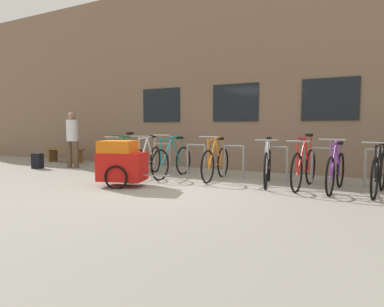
{
  "coord_description": "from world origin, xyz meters",
  "views": [
    {
      "loc": [
        3.19,
        -5.49,
        1.19
      ],
      "look_at": [
        -0.51,
        1.6,
        0.56
      ],
      "focal_mm": 31.16,
      "sensor_mm": 36.0,
      "label": 1
    }
  ],
  "objects_px": {
    "person_by_bench": "(72,136)",
    "bicycle_red": "(304,167)",
    "bicycle_green": "(123,158)",
    "bike_trailer": "(122,162)",
    "bicycle_orange": "(216,162)",
    "bicycle_white": "(148,159)",
    "bicycle_teal": "(172,161)",
    "bicycle_silver": "(268,166)",
    "bicycle_black": "(379,173)",
    "bicycle_purple": "(336,171)",
    "wooden_bench": "(65,152)",
    "backpack": "(38,161)"
  },
  "relations": [
    {
      "from": "person_by_bench",
      "to": "bicycle_red",
      "type": "bearing_deg",
      "value": -2.09
    },
    {
      "from": "bicycle_green",
      "to": "bike_trailer",
      "type": "height_order",
      "value": "bicycle_green"
    },
    {
      "from": "bicycle_orange",
      "to": "bicycle_red",
      "type": "relative_size",
      "value": 0.95
    },
    {
      "from": "bicycle_red",
      "to": "bicycle_green",
      "type": "xyz_separation_m",
      "value": [
        -4.56,
        0.06,
        -0.02
      ]
    },
    {
      "from": "bicycle_white",
      "to": "bicycle_green",
      "type": "relative_size",
      "value": 1.04
    },
    {
      "from": "bicycle_white",
      "to": "bicycle_teal",
      "type": "distance_m",
      "value": 0.73
    },
    {
      "from": "bicycle_silver",
      "to": "bicycle_teal",
      "type": "distance_m",
      "value": 2.3
    },
    {
      "from": "bicycle_black",
      "to": "bicycle_green",
      "type": "xyz_separation_m",
      "value": [
        -5.85,
        0.16,
        -0.01
      ]
    },
    {
      "from": "bicycle_red",
      "to": "bicycle_black",
      "type": "xyz_separation_m",
      "value": [
        1.29,
        -0.09,
        -0.01
      ]
    },
    {
      "from": "bicycle_red",
      "to": "bicycle_teal",
      "type": "height_order",
      "value": "bicycle_red"
    },
    {
      "from": "bicycle_red",
      "to": "bicycle_black",
      "type": "height_order",
      "value": "bicycle_red"
    },
    {
      "from": "bicycle_red",
      "to": "bicycle_purple",
      "type": "relative_size",
      "value": 1.04
    },
    {
      "from": "bicycle_purple",
      "to": "wooden_bench",
      "type": "bearing_deg",
      "value": 171.67
    },
    {
      "from": "bicycle_green",
      "to": "bicycle_teal",
      "type": "height_order",
      "value": "bicycle_green"
    },
    {
      "from": "backpack",
      "to": "bicycle_silver",
      "type": "bearing_deg",
      "value": -8.53
    },
    {
      "from": "bicycle_purple",
      "to": "backpack",
      "type": "height_order",
      "value": "bicycle_purple"
    },
    {
      "from": "bicycle_black",
      "to": "wooden_bench",
      "type": "height_order",
      "value": "bicycle_black"
    },
    {
      "from": "bicycle_teal",
      "to": "person_by_bench",
      "type": "height_order",
      "value": "person_by_bench"
    },
    {
      "from": "wooden_bench",
      "to": "bicycle_black",
      "type": "bearing_deg",
      "value": -7.79
    },
    {
      "from": "bicycle_silver",
      "to": "bicycle_teal",
      "type": "height_order",
      "value": "bicycle_teal"
    },
    {
      "from": "bicycle_purple",
      "to": "backpack",
      "type": "relative_size",
      "value": 3.93
    },
    {
      "from": "bicycle_orange",
      "to": "bicycle_red",
      "type": "bearing_deg",
      "value": -4.32
    },
    {
      "from": "bicycle_orange",
      "to": "bicycle_silver",
      "type": "bearing_deg",
      "value": -4.64
    },
    {
      "from": "bicycle_orange",
      "to": "bicycle_teal",
      "type": "relative_size",
      "value": 0.95
    },
    {
      "from": "bicycle_purple",
      "to": "bike_trailer",
      "type": "distance_m",
      "value": 4.14
    },
    {
      "from": "bicycle_silver",
      "to": "wooden_bench",
      "type": "relative_size",
      "value": 1.19
    },
    {
      "from": "bicycle_white",
      "to": "bicycle_purple",
      "type": "distance_m",
      "value": 4.35
    },
    {
      "from": "bicycle_orange",
      "to": "bicycle_black",
      "type": "relative_size",
      "value": 0.99
    },
    {
      "from": "bicycle_purple",
      "to": "person_by_bench",
      "type": "height_order",
      "value": "person_by_bench"
    },
    {
      "from": "bicycle_silver",
      "to": "bike_trailer",
      "type": "bearing_deg",
      "value": -148.53
    },
    {
      "from": "bicycle_orange",
      "to": "bicycle_white",
      "type": "height_order",
      "value": "bicycle_orange"
    },
    {
      "from": "bicycle_silver",
      "to": "wooden_bench",
      "type": "height_order",
      "value": "bicycle_silver"
    },
    {
      "from": "bicycle_white",
      "to": "bicycle_purple",
      "type": "xyz_separation_m",
      "value": [
        4.35,
        -0.13,
        -0.0
      ]
    },
    {
      "from": "bicycle_teal",
      "to": "wooden_bench",
      "type": "bearing_deg",
      "value": 167.02
    },
    {
      "from": "bicycle_orange",
      "to": "bicycle_green",
      "type": "xyz_separation_m",
      "value": [
        -2.61,
        -0.08,
        -0.01
      ]
    },
    {
      "from": "bike_trailer",
      "to": "person_by_bench",
      "type": "distance_m",
      "value": 3.74
    },
    {
      "from": "bicycle_black",
      "to": "bike_trailer",
      "type": "distance_m",
      "value": 4.81
    },
    {
      "from": "bike_trailer",
      "to": "wooden_bench",
      "type": "bearing_deg",
      "value": 149.94
    },
    {
      "from": "bicycle_purple",
      "to": "bike_trailer",
      "type": "bearing_deg",
      "value": -159.63
    },
    {
      "from": "bicycle_silver",
      "to": "bicycle_purple",
      "type": "distance_m",
      "value": 1.32
    },
    {
      "from": "bicycle_black",
      "to": "bicycle_teal",
      "type": "distance_m",
      "value": 4.33
    },
    {
      "from": "bicycle_white",
      "to": "bicycle_teal",
      "type": "bearing_deg",
      "value": -1.36
    },
    {
      "from": "bicycle_teal",
      "to": "backpack",
      "type": "height_order",
      "value": "bicycle_teal"
    },
    {
      "from": "bicycle_silver",
      "to": "bicycle_teal",
      "type": "relative_size",
      "value": 1.0
    },
    {
      "from": "bicycle_teal",
      "to": "person_by_bench",
      "type": "xyz_separation_m",
      "value": [
        -3.53,
        0.2,
        0.54
      ]
    },
    {
      "from": "bicycle_silver",
      "to": "bicycle_purple",
      "type": "relative_size",
      "value": 1.03
    },
    {
      "from": "bicycle_teal",
      "to": "bicycle_white",
      "type": "bearing_deg",
      "value": 178.64
    },
    {
      "from": "bicycle_green",
      "to": "person_by_bench",
      "type": "height_order",
      "value": "person_by_bench"
    },
    {
      "from": "bicycle_white",
      "to": "bicycle_black",
      "type": "distance_m",
      "value": 5.06
    },
    {
      "from": "bicycle_white",
      "to": "backpack",
      "type": "distance_m",
      "value": 3.57
    }
  ]
}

